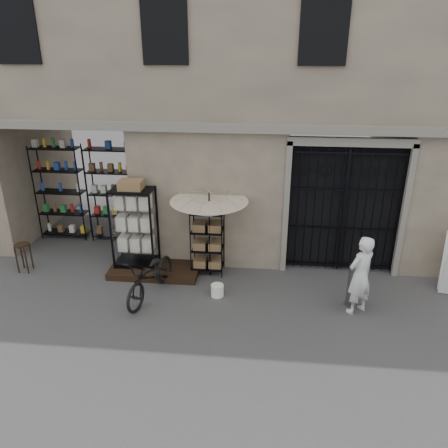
# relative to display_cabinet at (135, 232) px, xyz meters

# --- Properties ---
(ground) EXTENTS (80.00, 80.00, 0.00)m
(ground) POSITION_rel_display_cabinet_xyz_m (2.82, -1.68, -0.96)
(ground) COLOR black
(ground) RESTS_ON ground
(main_building) EXTENTS (14.00, 4.00, 9.00)m
(main_building) POSITION_rel_display_cabinet_xyz_m (2.82, 2.32, 3.54)
(main_building) COLOR gray
(main_building) RESTS_ON ground
(shop_recess) EXTENTS (3.00, 1.70, 3.00)m
(shop_recess) POSITION_rel_display_cabinet_xyz_m (-1.68, 1.12, 0.54)
(shop_recess) COLOR black
(shop_recess) RESTS_ON ground
(shop_shelving) EXTENTS (2.70, 0.50, 2.50)m
(shop_shelving) POSITION_rel_display_cabinet_xyz_m (-1.73, 1.62, 0.29)
(shop_shelving) COLOR black
(shop_shelving) RESTS_ON ground
(iron_gate) EXTENTS (2.50, 0.21, 3.00)m
(iron_gate) POSITION_rel_display_cabinet_xyz_m (4.57, 0.60, 0.54)
(iron_gate) COLOR black
(iron_gate) RESTS_ON ground
(step_platform) EXTENTS (2.00, 0.90, 0.15)m
(step_platform) POSITION_rel_display_cabinet_xyz_m (0.42, -0.13, -0.89)
(step_platform) COLOR black
(step_platform) RESTS_ON ground
(display_cabinet) EXTENTS (1.05, 0.87, 1.95)m
(display_cabinet) POSITION_rel_display_cabinet_xyz_m (0.00, 0.00, 0.00)
(display_cabinet) COLOR black
(display_cabinet) RESTS_ON step_platform
(wire_rack) EXTENTS (0.79, 0.64, 1.57)m
(wire_rack) POSITION_rel_display_cabinet_xyz_m (1.62, 0.06, -0.19)
(wire_rack) COLOR black
(wire_rack) RESTS_ON ground
(market_umbrella) EXTENTS (1.51, 1.54, 2.36)m
(market_umbrella) POSITION_rel_display_cabinet_xyz_m (1.69, -0.09, 0.74)
(market_umbrella) COLOR black
(market_umbrella) RESTS_ON ground
(white_bucket) EXTENTS (0.29, 0.29, 0.25)m
(white_bucket) POSITION_rel_display_cabinet_xyz_m (1.95, -0.93, -0.83)
(white_bucket) COLOR white
(white_bucket) RESTS_ON ground
(bicycle) EXTENTS (0.85, 1.08, 1.81)m
(bicycle) POSITION_rel_display_cabinet_xyz_m (0.61, -1.08, -0.96)
(bicycle) COLOR black
(bicycle) RESTS_ON ground
(wooden_stool) EXTENTS (0.37, 0.37, 0.67)m
(wooden_stool) POSITION_rel_display_cabinet_xyz_m (-2.56, -0.31, -0.61)
(wooden_stool) COLOR black
(wooden_stool) RESTS_ON ground
(steel_bollard) EXTENTS (0.19, 0.19, 0.91)m
(steel_bollard) POSITION_rel_display_cabinet_xyz_m (4.62, -1.02, -0.51)
(steel_bollard) COLOR #55565C
(steel_bollard) RESTS_ON ground
(shopkeeper) EXTENTS (1.41, 1.64, 0.38)m
(shopkeeper) POSITION_rel_display_cabinet_xyz_m (4.71, -1.21, -0.96)
(shopkeeper) COLOR silver
(shopkeeper) RESTS_ON ground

